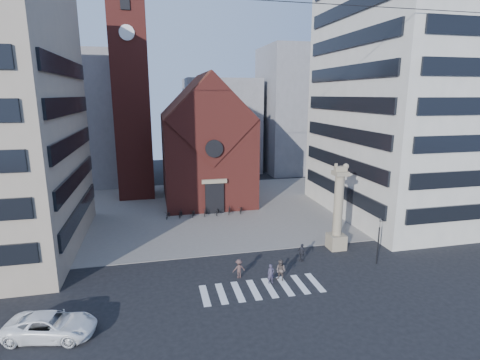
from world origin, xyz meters
name	(u,v)px	position (x,y,z in m)	size (l,w,h in m)	color
ground	(246,272)	(0.00, 0.00, 0.00)	(120.00, 120.00, 0.00)	black
piazza	(212,209)	(0.00, 19.00, 0.03)	(46.00, 30.00, 0.05)	gray
zebra_crossing	(262,289)	(0.55, -3.00, 0.01)	(10.20, 3.20, 0.01)	white
church	(205,144)	(0.00, 25.04, 7.98)	(12.00, 16.65, 18.00)	maroon
campanile	(131,89)	(-10.00, 28.00, 15.74)	(5.50, 5.50, 31.20)	maroon
building_right	(414,86)	(24.00, 12.00, 16.00)	(18.00, 22.00, 32.00)	beige
bg_block_left	(76,119)	(-20.00, 40.00, 11.00)	(16.00, 14.00, 22.00)	gray
bg_block_mid	(221,126)	(6.00, 45.00, 9.00)	(14.00, 12.00, 18.00)	gray
bg_block_right	(303,110)	(22.00, 42.00, 12.00)	(16.00, 14.00, 24.00)	gray
lion_column	(338,216)	(10.01, 3.00, 3.46)	(1.63, 1.60, 8.68)	tan
traffic_light	(378,240)	(12.00, -1.00, 2.29)	(0.13, 0.16, 4.30)	black
white_car	(51,326)	(-14.16, -5.75, 0.77)	(2.55, 5.52, 1.53)	white
pedestrian_0	(271,274)	(1.52, -2.26, 0.81)	(0.59, 0.39, 1.62)	#393449
pedestrian_1	(281,270)	(2.46, -2.02, 0.89)	(0.87, 0.68, 1.79)	#584B46
pedestrian_2	(302,253)	(5.55, 1.01, 0.85)	(1.00, 0.41, 1.70)	#25252C
pedestrian_3	(239,269)	(-0.81, -0.77, 0.82)	(1.06, 0.61, 1.64)	#493330
scooter_0	(168,215)	(-5.97, 16.17, 0.50)	(0.59, 1.70, 0.89)	black
scooter_1	(181,213)	(-4.42, 16.17, 0.55)	(0.47, 1.65, 0.99)	black
scooter_2	(193,213)	(-2.87, 16.17, 0.50)	(0.59, 1.70, 0.89)	black
scooter_3	(205,212)	(-1.32, 16.17, 0.55)	(0.47, 1.65, 0.99)	black
scooter_4	(217,211)	(0.22, 16.17, 0.50)	(0.59, 1.70, 0.89)	black
scooter_5	(229,210)	(1.77, 16.17, 0.55)	(0.47, 1.65, 0.99)	black
scooter_6	(241,210)	(3.32, 16.17, 0.50)	(0.59, 1.70, 0.89)	black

